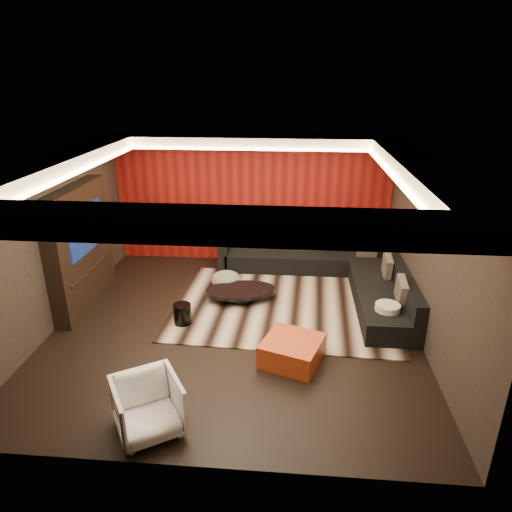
# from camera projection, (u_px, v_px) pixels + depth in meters

# --- Properties ---
(floor) EXTENTS (6.00, 6.00, 0.02)m
(floor) POSITION_uv_depth(u_px,v_px,m) (235.00, 326.00, 7.75)
(floor) COLOR black
(floor) RESTS_ON ground
(ceiling) EXTENTS (6.00, 6.00, 0.02)m
(ceiling) POSITION_uv_depth(u_px,v_px,m) (232.00, 160.00, 6.70)
(ceiling) COLOR silver
(ceiling) RESTS_ON ground
(wall_back) EXTENTS (6.00, 0.02, 2.80)m
(wall_back) POSITION_uv_depth(u_px,v_px,m) (252.00, 200.00, 10.00)
(wall_back) COLOR black
(wall_back) RESTS_ON ground
(wall_left) EXTENTS (0.02, 6.00, 2.80)m
(wall_left) POSITION_uv_depth(u_px,v_px,m) (52.00, 243.00, 7.47)
(wall_left) COLOR black
(wall_left) RESTS_ON ground
(wall_right) EXTENTS (0.02, 6.00, 2.80)m
(wall_right) POSITION_uv_depth(u_px,v_px,m) (429.00, 255.00, 6.98)
(wall_right) COLOR black
(wall_right) RESTS_ON ground
(red_feature_wall) EXTENTS (5.98, 0.05, 2.78)m
(red_feature_wall) POSITION_uv_depth(u_px,v_px,m) (252.00, 200.00, 9.97)
(red_feature_wall) COLOR #6B0C0A
(red_feature_wall) RESTS_ON ground
(soffit_back) EXTENTS (6.00, 0.60, 0.22)m
(soffit_back) POSITION_uv_depth(u_px,v_px,m) (250.00, 142.00, 9.24)
(soffit_back) COLOR silver
(soffit_back) RESTS_ON ground
(soffit_front) EXTENTS (6.00, 0.60, 0.22)m
(soffit_front) POSITION_uv_depth(u_px,v_px,m) (193.00, 224.00, 4.25)
(soffit_front) COLOR silver
(soffit_front) RESTS_ON ground
(soffit_left) EXTENTS (0.60, 4.80, 0.22)m
(soffit_left) POSITION_uv_depth(u_px,v_px,m) (57.00, 165.00, 6.96)
(soffit_left) COLOR silver
(soffit_left) RESTS_ON ground
(soffit_right) EXTENTS (0.60, 4.80, 0.22)m
(soffit_right) POSITION_uv_depth(u_px,v_px,m) (419.00, 171.00, 6.52)
(soffit_right) COLOR silver
(soffit_right) RESTS_ON ground
(cove_back) EXTENTS (4.80, 0.08, 0.04)m
(cove_back) POSITION_uv_depth(u_px,v_px,m) (249.00, 149.00, 8.95)
(cove_back) COLOR #FFD899
(cove_back) RESTS_ON ground
(cove_front) EXTENTS (4.80, 0.08, 0.04)m
(cove_front) POSITION_uv_depth(u_px,v_px,m) (201.00, 222.00, 4.59)
(cove_front) COLOR #FFD899
(cove_front) RESTS_ON ground
(cove_left) EXTENTS (0.08, 4.80, 0.04)m
(cove_left) POSITION_uv_depth(u_px,v_px,m) (79.00, 171.00, 6.96)
(cove_left) COLOR #FFD899
(cove_left) RESTS_ON ground
(cove_right) EXTENTS (0.08, 4.80, 0.04)m
(cove_right) POSITION_uv_depth(u_px,v_px,m) (394.00, 177.00, 6.59)
(cove_right) COLOR #FFD899
(cove_right) RESTS_ON ground
(tv_surround) EXTENTS (0.30, 2.00, 2.20)m
(tv_surround) POSITION_uv_depth(u_px,v_px,m) (80.00, 248.00, 8.12)
(tv_surround) COLOR black
(tv_surround) RESTS_ON ground
(tv_screen) EXTENTS (0.04, 1.30, 0.80)m
(tv_screen) POSITION_uv_depth(u_px,v_px,m) (86.00, 229.00, 7.97)
(tv_screen) COLOR black
(tv_screen) RESTS_ON ground
(tv_shelf) EXTENTS (0.04, 1.60, 0.04)m
(tv_shelf) POSITION_uv_depth(u_px,v_px,m) (92.00, 269.00, 8.26)
(tv_shelf) COLOR black
(tv_shelf) RESTS_ON ground
(rug) EXTENTS (4.13, 3.17, 0.02)m
(rug) POSITION_uv_depth(u_px,v_px,m) (284.00, 306.00, 8.39)
(rug) COLOR tan
(rug) RESTS_ON floor
(coffee_table) EXTENTS (1.57, 1.57, 0.22)m
(coffee_table) POSITION_uv_depth(u_px,v_px,m) (241.00, 294.00, 8.56)
(coffee_table) COLOR black
(coffee_table) RESTS_ON rug
(drum_stool) EXTENTS (0.36, 0.36, 0.35)m
(drum_stool) POSITION_uv_depth(u_px,v_px,m) (182.00, 314.00, 7.73)
(drum_stool) COLOR black
(drum_stool) RESTS_ON rug
(striped_pouf) EXTENTS (0.65, 0.65, 0.33)m
(striped_pouf) POSITION_uv_depth(u_px,v_px,m) (226.00, 279.00, 9.04)
(striped_pouf) COLOR beige
(striped_pouf) RESTS_ON rug
(white_side_table) EXTENTS (0.46, 0.46, 0.50)m
(white_side_table) POSITION_uv_depth(u_px,v_px,m) (386.00, 318.00, 7.48)
(white_side_table) COLOR silver
(white_side_table) RESTS_ON floor
(orange_ottoman) EXTENTS (1.03, 1.03, 0.36)m
(orange_ottoman) POSITION_uv_depth(u_px,v_px,m) (292.00, 351.00, 6.74)
(orange_ottoman) COLOR #B03916
(orange_ottoman) RESTS_ON floor
(armchair) EXTENTS (1.03, 1.04, 0.70)m
(armchair) POSITION_uv_depth(u_px,v_px,m) (148.00, 407.00, 5.36)
(armchair) COLOR white
(armchair) RESTS_ON floor
(sectional_sofa) EXTENTS (3.65, 3.50, 0.75)m
(sectional_sofa) POSITION_uv_depth(u_px,v_px,m) (332.00, 271.00, 9.23)
(sectional_sofa) COLOR black
(sectional_sofa) RESTS_ON floor
(throw_pillows) EXTENTS (3.21, 2.78, 0.50)m
(throw_pillows) POSITION_uv_depth(u_px,v_px,m) (336.00, 254.00, 9.13)
(throw_pillows) COLOR tan
(throw_pillows) RESTS_ON sectional_sofa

